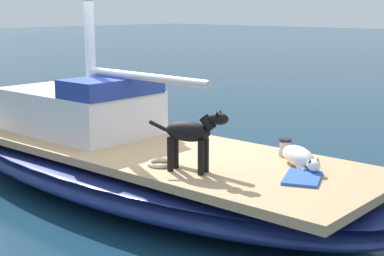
% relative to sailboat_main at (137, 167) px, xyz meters
% --- Properties ---
extents(ground_plane, '(120.00, 120.00, 0.00)m').
position_rel_sailboat_main_xyz_m(ground_plane, '(0.00, 0.00, -0.34)').
color(ground_plane, '#143347').
extents(sailboat_main, '(2.81, 7.34, 0.66)m').
position_rel_sailboat_main_xyz_m(sailboat_main, '(0.00, 0.00, 0.00)').
color(sailboat_main, navy).
rests_on(sailboat_main, ground).
extents(cabin_house, '(1.49, 2.28, 0.84)m').
position_rel_sailboat_main_xyz_m(cabin_house, '(-0.05, 1.12, 0.67)').
color(cabin_house, silver).
rests_on(cabin_house, sailboat_main).
extents(dog_black, '(0.40, 0.91, 0.70)m').
position_rel_sailboat_main_xyz_m(dog_black, '(-0.48, -1.45, 0.75)').
color(dog_black, black).
rests_on(dog_black, sailboat_main).
extents(dog_white, '(0.56, 0.86, 0.22)m').
position_rel_sailboat_main_xyz_m(dog_white, '(0.52, -2.18, 0.43)').
color(dog_white, silver).
rests_on(dog_white, sailboat_main).
extents(deck_winch, '(0.16, 0.16, 0.21)m').
position_rel_sailboat_main_xyz_m(deck_winch, '(0.79, -1.79, 0.42)').
color(deck_winch, '#B7B7BC').
rests_on(deck_winch, sailboat_main).
extents(coiled_rope, '(0.32, 0.32, 0.04)m').
position_rel_sailboat_main_xyz_m(coiled_rope, '(-0.52, -1.02, 0.35)').
color(coiled_rope, beige).
rests_on(coiled_rope, sailboat_main).
extents(deck_towel, '(0.66, 0.56, 0.03)m').
position_rel_sailboat_main_xyz_m(deck_towel, '(0.11, -2.48, 0.34)').
color(deck_towel, blue).
rests_on(deck_towel, sailboat_main).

